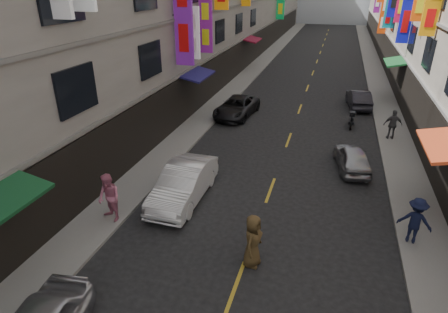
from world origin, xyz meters
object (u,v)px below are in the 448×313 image
Objects in this scene: car_right_far at (359,99)px; pedestrian_rnear at (415,220)px; pedestrian_crossing at (253,241)px; pedestrian_rfar at (393,125)px; scooter_far_right at (352,120)px; car_left_mid at (184,183)px; pedestrian_lfar at (109,198)px; car_left_far at (237,107)px; car_right_mid at (352,158)px.

pedestrian_rnear is at bearing 88.07° from car_right_far.
pedestrian_rfar is at bearing -15.59° from pedestrian_crossing.
car_right_far is at bearing -71.79° from pedestrian_rnear.
scooter_far_right is 0.39× the size of car_left_mid.
pedestrian_rfar is (0.26, 9.88, 0.00)m from pedestrian_rnear.
pedestrian_lfar is 1.04× the size of pedestrian_crossing.
car_left_far is (-0.60, 11.01, -0.12)m from car_left_mid.
pedestrian_rnear is at bearing -3.13° from car_left_mid.
scooter_far_right is 0.47× the size of car_right_far.
pedestrian_lfar reaches higher than pedestrian_crossing.
car_left_mid is 1.32× the size of car_right_mid.
pedestrian_rnear is (1.40, -15.87, 0.34)m from car_right_far.
car_right_far is at bearing 34.56° from car_left_far.
scooter_far_right is 0.94× the size of pedestrian_lfar.
car_left_mid is 17.07m from car_right_far.
pedestrian_lfar is at bearing 22.86° from pedestrian_rnear.
scooter_far_right is 11.85m from pedestrian_rnear.
car_left_far is at bearing 21.66° from car_right_far.
scooter_far_right is 13.15m from car_left_mid.
car_left_far is 9.59m from car_right_mid.
pedestrian_crossing is (-3.24, -14.31, 0.49)m from scooter_far_right.
car_left_mid is at bearing 74.02° from pedestrian_lfar.
pedestrian_rnear is at bearing -55.20° from pedestrian_crossing.
pedestrian_rfar is at bearing -3.63° from car_left_far.
car_left_far is at bearing -48.79° from car_right_mid.
car_left_far is (-7.50, -0.18, 0.20)m from scooter_far_right.
pedestrian_rnear is 9.88m from pedestrian_rfar.
car_left_mid is 4.80m from pedestrian_crossing.
pedestrian_crossing is at bearing 40.18° from pedestrian_rnear.
pedestrian_rfar is at bearing 46.07° from car_left_mid.
car_right_mid is (7.44, -6.04, -0.04)m from car_left_far.
car_left_far is 1.31× the size of car_right_mid.
car_left_far is 1.18× the size of car_right_far.
car_right_mid is at bearing 64.51° from pedestrian_lfar.
pedestrian_rnear is at bearing 99.99° from car_right_mid.
pedestrian_rfar is at bearing 143.22° from scooter_far_right.
pedestrian_crossing reaches higher than scooter_far_right.
car_right_mid is 4.96m from pedestrian_rfar.
car_left_far reaches higher than car_right_mid.
car_left_mid is at bearing -80.94° from car_left_far.
car_left_mid is at bearing 57.38° from pedestrian_crossing.
pedestrian_lfar is at bearing 29.74° from car_right_mid.
pedestrian_crossing is (-5.14, -2.62, -0.05)m from pedestrian_rnear.
car_left_mid is 1.19× the size of car_right_far.
pedestrian_crossing is at bearing 71.58° from car_right_far.
scooter_far_right is 2.87m from pedestrian_rfar.
pedestrian_rfar reaches higher than car_left_far.
pedestrian_lfar is at bearing 90.08° from pedestrian_crossing.
car_left_mid reaches higher than scooter_far_right.
car_right_far is at bearing 87.01° from pedestrian_lfar.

